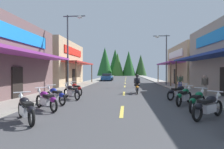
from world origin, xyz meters
name	(u,v)px	position (x,y,z in m)	size (l,w,h in m)	color
ground	(125,82)	(0.00, 30.05, -0.05)	(9.38, 90.10, 0.10)	#424244
sidewalk_left	(91,82)	(-5.75, 30.05, 0.06)	(2.12, 90.10, 0.12)	gray
sidewalk_right	(160,82)	(5.75, 30.05, 0.06)	(2.12, 90.10, 0.12)	#9E9991
centerline_dashes	(125,81)	(0.00, 32.83, 0.01)	(0.16, 62.50, 0.01)	#E0C64C
storefront_left_far	(50,64)	(-10.00, 23.46, 2.82)	(8.25, 10.18, 5.63)	tan
storefront_right_far	(205,65)	(10.66, 25.13, 2.64)	(9.57, 9.52, 5.27)	tan
streetlamp_left	(71,43)	(-4.81, 16.05, 4.39)	(2.02, 0.30, 6.86)	#474C51
streetlamp_right	(164,53)	(4.80, 22.77, 4.07)	(2.02, 0.30, 6.27)	#474C51
motorcycle_parked_right_1	(208,106)	(3.31, 7.34, 0.49)	(1.73, 1.42, 1.04)	black
motorcycle_parked_right_2	(197,100)	(3.43, 8.66, 0.49)	(1.37, 1.77, 1.04)	black
motorcycle_parked_right_3	(184,96)	(3.32, 10.22, 0.49)	(1.37, 1.77, 1.04)	black
motorcycle_parked_right_4	(178,92)	(3.51, 11.98, 0.49)	(1.78, 1.35, 1.04)	black
motorcycle_parked_left_0	(26,108)	(-3.38, 6.35, 0.49)	(1.54, 1.63, 1.04)	black
motorcycle_parked_left_1	(46,100)	(-3.54, 8.32, 0.49)	(1.71, 1.45, 1.04)	black
motorcycle_parked_left_2	(55,95)	(-3.73, 9.86, 0.49)	(1.72, 1.44, 1.04)	black
motorcycle_parked_left_3	(72,92)	(-3.37, 11.67, 0.49)	(1.60, 1.57, 1.04)	black
motorcycle_parked_left_4	(76,89)	(-3.65, 13.58, 0.49)	(1.47, 1.69, 1.04)	black
rider_cruising_lead	(137,85)	(1.07, 15.03, 0.66)	(0.60, 2.14, 1.57)	black
pedestrian_by_shop	(180,81)	(5.38, 18.02, 0.88)	(0.56, 0.33, 1.53)	#333F8C
pedestrian_browsing	(205,84)	(5.74, 13.39, 0.91)	(0.54, 0.36, 1.58)	#B2A599
parked_car_curbside	(107,77)	(-3.49, 34.42, 0.69)	(2.09, 4.31, 1.40)	#1E4C8C
treeline_backdrop	(118,63)	(-3.32, 75.13, 5.35)	(20.52, 12.74, 11.68)	#205423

